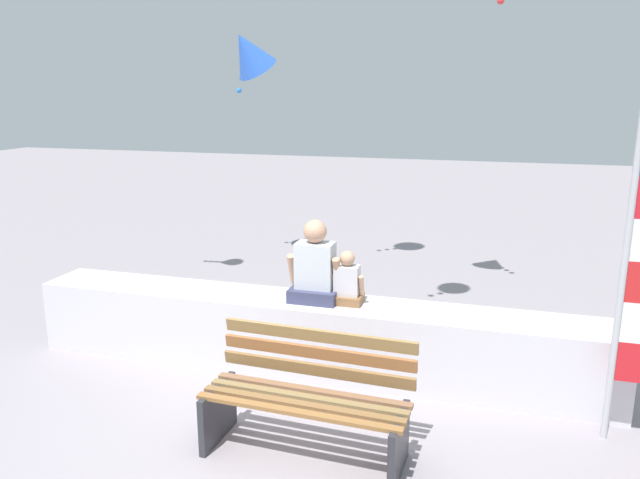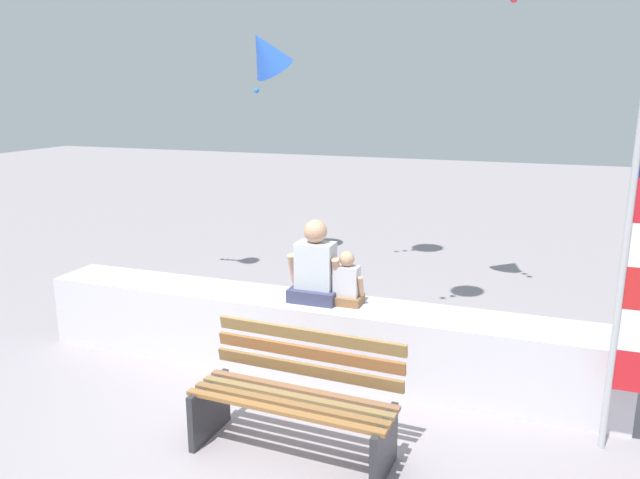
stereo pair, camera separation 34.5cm
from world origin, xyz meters
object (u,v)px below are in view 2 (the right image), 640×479
Objects in this scene: person_child at (347,283)px; park_bench at (296,400)px; person_adult at (316,269)px; kite_blue at (265,53)px.

park_bench is at bearing -88.38° from person_child.
person_adult reaches higher than park_bench.
park_bench is at bearing -75.64° from person_adult.
kite_blue is (-2.00, 3.30, 2.17)m from person_adult.
park_bench is 2.00× the size of person_adult.
person_child is at bearing 0.06° from person_adult.
person_adult is 0.32m from person_child.
person_child reaches higher than park_bench.
kite_blue is at bearing 116.75° from park_bench.
kite_blue reaches higher than person_child.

